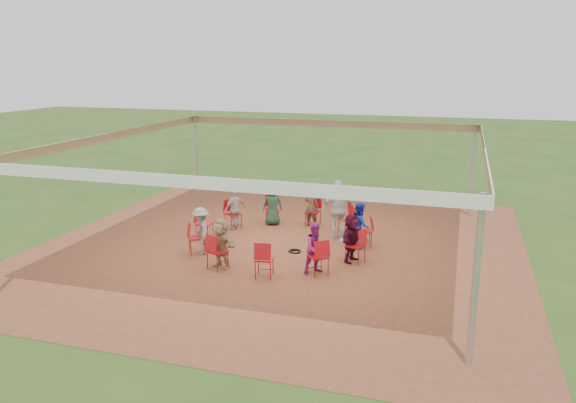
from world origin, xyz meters
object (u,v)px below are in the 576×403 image
(person_seated_4, at_px, (235,209))
(person_seated_7, at_px, (316,248))
(chair_1, at_px, (364,231))
(chair_6, at_px, (204,224))
(person_seated_5, at_px, (201,231))
(chair_5, at_px, (233,214))
(person_seated_2, at_px, (312,206))
(chair_7, at_px, (197,238))
(person_seated_3, at_px, (272,205))
(chair_0, at_px, (355,246))
(chair_4, at_px, (272,210))
(person_seated_0, at_px, (351,238))
(chair_3, at_px, (313,211))
(standing_person, at_px, (338,210))
(chair_8, at_px, (218,251))
(chair_9, at_px, (264,259))
(chair_10, at_px, (318,257))
(person_seated_6, at_px, (221,243))
(cable_coil, at_px, (295,251))
(laptop, at_px, (346,238))
(person_seated_1, at_px, (360,225))
(chair_2, at_px, (347,219))

(person_seated_4, relative_size, person_seated_7, 1.00)
(chair_1, relative_size, person_seated_4, 0.71)
(chair_6, distance_m, person_seated_5, 1.28)
(chair_5, distance_m, person_seated_2, 2.44)
(chair_7, height_order, person_seated_3, person_seated_3)
(chair_0, height_order, chair_4, same)
(chair_4, distance_m, person_seated_5, 3.40)
(chair_5, xyz_separation_m, person_seated_0, (4.05, -1.84, 0.19))
(chair_6, height_order, chair_7, same)
(chair_3, bearing_deg, standing_person, 141.50)
(chair_1, height_order, chair_3, same)
(chair_5, distance_m, chair_8, 3.49)
(chair_7, height_order, chair_9, same)
(chair_6, bearing_deg, chair_0, 81.82)
(chair_5, height_order, person_seated_0, person_seated_0)
(chair_8, height_order, chair_10, same)
(person_seated_0, xyz_separation_m, person_seated_6, (-3.00, -1.39, 0.00))
(cable_coil, bearing_deg, standing_person, 61.47)
(person_seated_2, distance_m, laptop, 3.18)
(person_seated_5, bearing_deg, person_seated_4, 147.27)
(chair_10, relative_size, person_seated_2, 0.71)
(chair_5, relative_size, standing_person, 0.52)
(person_seated_7, relative_size, laptop, 3.54)
(person_seated_1, xyz_separation_m, person_seated_3, (-3.01, 1.36, 0.00))
(chair_2, bearing_deg, person_seated_7, 129.58)
(chair_3, xyz_separation_m, laptop, (1.63, -2.84, 0.15))
(chair_1, xyz_separation_m, chair_4, (-3.18, 1.43, 0.00))
(chair_7, bearing_deg, chair_2, 98.18)
(person_seated_3, xyz_separation_m, laptop, (2.86, -2.54, -0.04))
(chair_9, relative_size, person_seated_3, 0.71)
(person_seated_4, distance_m, cable_coil, 2.88)
(person_seated_1, height_order, person_seated_2, same)
(chair_2, distance_m, person_seated_4, 3.40)
(person_seated_1, distance_m, person_seated_7, 2.36)
(chair_4, xyz_separation_m, standing_person, (2.32, -0.90, 0.41))
(chair_3, xyz_separation_m, cable_coil, (0.20, -2.63, -0.43))
(chair_1, xyz_separation_m, person_seated_7, (-0.77, -2.31, 0.19))
(chair_2, height_order, chair_6, same)
(person_seated_6, bearing_deg, chair_6, 149.65)
(person_seated_1, xyz_separation_m, person_seated_7, (-0.65, -2.27, 0.00))
(person_seated_5, relative_size, standing_person, 0.74)
(chair_5, bearing_deg, chair_9, 65.45)
(chair_2, bearing_deg, chair_9, 114.55)
(chair_5, bearing_deg, chair_7, 32.73)
(person_seated_6, height_order, cable_coil, person_seated_6)
(chair_0, xyz_separation_m, person_seated_6, (-3.11, -1.35, 0.19))
(chair_2, bearing_deg, chair_5, 49.09)
(chair_2, height_order, person_seated_3, person_seated_3)
(person_seated_3, bearing_deg, person_seated_5, 49.09)
(chair_5, relative_size, person_seated_4, 0.71)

